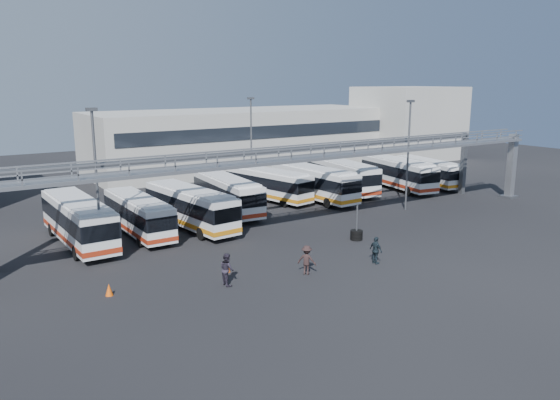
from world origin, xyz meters
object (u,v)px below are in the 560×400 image
pedestrian_c (307,260)px  cone_left (109,290)px  bus_1 (78,220)px  bus_8 (398,173)px  bus_3 (190,206)px  bus_6 (314,182)px  bus_4 (227,193)px  light_pole_back (251,140)px  bus_2 (138,214)px  cone_right (227,266)px  bus_5 (268,183)px  pedestrian_d (376,250)px  tire_stack (356,234)px  pedestrian_b (227,269)px  light_pole_left (96,176)px  light_pole_mid (408,149)px  bus_9 (427,171)px  bus_7 (342,175)px

pedestrian_c → cone_left: pedestrian_c is taller
bus_1 → bus_8: (35.13, 2.46, -0.05)m
bus_3 → bus_6: bus_6 is taller
bus_4 → cone_left: bus_4 is taller
light_pole_back → bus_1: size_ratio=0.89×
bus_2 → cone_right: (1.79, -11.39, -1.35)m
bus_1 → pedestrian_c: bus_1 is taller
bus_5 → pedestrian_d: bus_5 is taller
bus_5 → tire_stack: size_ratio=3.98×
pedestrian_b → pedestrian_c: (5.03, -1.11, -0.04)m
bus_5 → cone_right: 21.36m
pedestrian_d → bus_4: bearing=3.6°
pedestrian_d → cone_right: (-9.02, 4.00, -0.56)m
light_pole_left → tire_stack: size_ratio=3.78×
bus_8 → bus_3: bearing=-164.8°
light_pole_mid → tire_stack: (-10.45, -5.05, -5.27)m
bus_2 → cone_right: 11.61m
pedestrian_b → pedestrian_c: bearing=-100.0°
bus_9 → cone_left: bearing=-152.8°
bus_3 → tire_stack: bus_3 is taller
bus_9 → pedestrian_b: bus_9 is taller
bus_3 → pedestrian_c: size_ratio=6.01×
cone_left → pedestrian_b: bearing=-18.9°
bus_5 → cone_right: bearing=-140.5°
light_pole_back → bus_8: 16.83m
pedestrian_d → cone_right: bearing=65.1°
light_pole_left → pedestrian_b: 11.29m
light_pole_mid → pedestrian_b: light_pole_mid is taller
bus_2 → bus_3: bus_3 is taller
light_pole_left → light_pole_mid: bearing=-2.0°
bus_1 → bus_8: bearing=2.6°
bus_4 → cone_right: size_ratio=15.36×
bus_5 → cone_left: bearing=-153.3°
cone_left → light_pole_back: bearing=44.1°
light_pole_back → bus_3: 15.86m
light_pole_left → bus_8: size_ratio=0.90×
light_pole_left → bus_8: bearing=10.9°
bus_1 → bus_4: bearing=10.6°
bus_1 → pedestrian_c: bearing=-55.5°
bus_2 → bus_4: bus_4 is taller
bus_8 → light_pole_left: bearing=-159.8°
light_pole_mid → bus_5: light_pole_mid is taller
bus_8 → cone_left: bearing=-150.2°
pedestrian_b → pedestrian_c: size_ratio=1.04×
light_pole_left → bus_9: (39.01, 6.38, -4.04)m
bus_1 → tire_stack: (18.02, -10.27, -1.46)m
pedestrian_c → bus_9: bearing=-97.3°
bus_1 → bus_7: size_ratio=0.99×
pedestrian_c → bus_7: bearing=-81.1°
pedestrian_b → cone_left: bearing=73.6°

